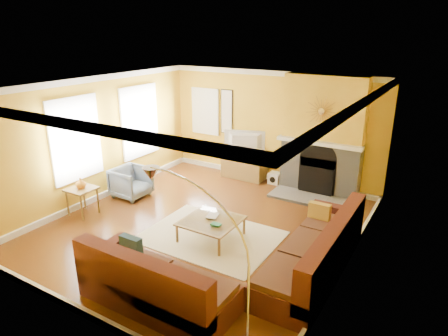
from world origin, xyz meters
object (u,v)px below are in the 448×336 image
Objects in this scene: coffee_table at (211,229)px; arc_lamp at (203,268)px; armchair at (131,182)px; media_console at (244,166)px; side_table at (83,201)px; sectional_sofa at (236,240)px.

arc_lamp is (1.32, -2.20, 0.88)m from coffee_table.
armchair reaches higher than coffee_table.
media_console is 1.46× the size of armchair.
side_table is 4.52m from arc_lamp.
coffee_table is 1.29× the size of armchair.
armchair is 4.93m from arc_lamp.
coffee_table is 3.26m from media_console.
side_table is at bearing 180.00° from sectional_sofa.
coffee_table is 1.69× the size of side_table.
sectional_sofa reaches higher than side_table.
armchair is at bearing -123.69° from media_console.
side_table is at bearing -116.57° from media_console.
armchair is 1.31× the size of side_table.
armchair is 1.22m from side_table.
coffee_table is at bearing -105.07° from armchair.
coffee_table is at bearing -72.12° from media_console.
sectional_sofa is 3.60m from side_table.
arc_lamp is at bearing -59.08° from coffee_table.
armchair reaches higher than side_table.
side_table is 0.27× the size of arc_lamp.
coffee_table is 2.70m from armchair.
arc_lamp is at bearing -22.43° from side_table.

